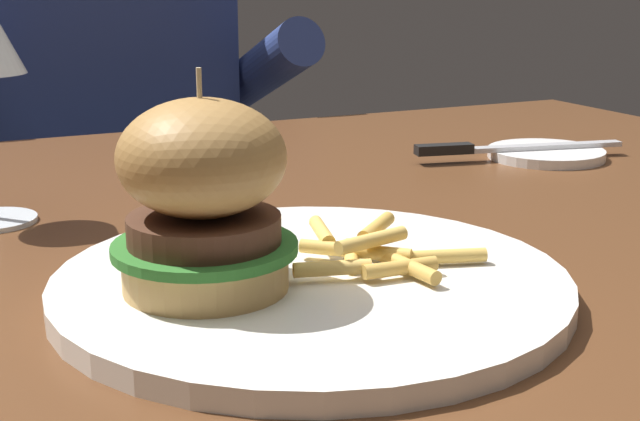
# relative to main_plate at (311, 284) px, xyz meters

# --- Properties ---
(dining_table) EXTENTS (1.41, 0.85, 0.74)m
(dining_table) POSITION_rel_main_plate_xyz_m (-0.02, 0.18, -0.09)
(dining_table) COLOR #56331C
(dining_table) RESTS_ON ground
(main_plate) EXTENTS (0.32, 0.32, 0.01)m
(main_plate) POSITION_rel_main_plate_xyz_m (0.00, 0.00, 0.00)
(main_plate) COLOR white
(main_plate) RESTS_ON dining_table
(burger_sandwich) EXTENTS (0.11, 0.11, 0.13)m
(burger_sandwich) POSITION_rel_main_plate_xyz_m (-0.07, 0.00, 0.06)
(burger_sandwich) COLOR tan
(burger_sandwich) RESTS_ON main_plate
(fries_pile) EXTENTS (0.13, 0.12, 0.02)m
(fries_pile) POSITION_rel_main_plate_xyz_m (0.04, -0.01, 0.02)
(fries_pile) COLOR #E0B251
(fries_pile) RESTS_ON main_plate
(bread_plate) EXTENTS (0.12, 0.12, 0.01)m
(bread_plate) POSITION_rel_main_plate_xyz_m (0.39, 0.26, -0.00)
(bread_plate) COLOR white
(bread_plate) RESTS_ON dining_table
(table_knife) EXTENTS (0.23, 0.06, 0.01)m
(table_knife) POSITION_rel_main_plate_xyz_m (0.34, 0.28, 0.01)
(table_knife) COLOR silver
(table_knife) RESTS_ON bread_plate
(diner_person) EXTENTS (0.51, 0.36, 1.18)m
(diner_person) POSITION_rel_main_plate_xyz_m (0.06, 0.89, -0.18)
(diner_person) COLOR #282833
(diner_person) RESTS_ON ground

